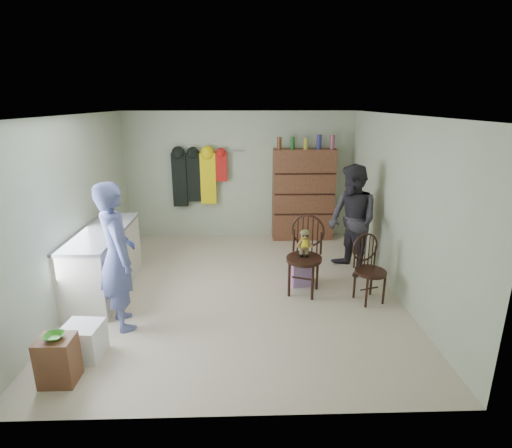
{
  "coord_description": "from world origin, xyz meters",
  "views": [
    {
      "loc": [
        0.08,
        -5.38,
        2.67
      ],
      "look_at": [
        0.25,
        0.2,
        0.95
      ],
      "focal_mm": 28.0,
      "sensor_mm": 36.0,
      "label": 1
    }
  ],
  "objects_px": {
    "chair_far": "(368,266)",
    "counter": "(104,261)",
    "chair_front": "(305,250)",
    "dresser": "(303,194)"
  },
  "relations": [
    {
      "from": "chair_front",
      "to": "dresser",
      "type": "xyz_separation_m",
      "value": [
        0.31,
        2.38,
        0.28
      ]
    },
    {
      "from": "chair_far",
      "to": "counter",
      "type": "bearing_deg",
      "value": 156.32
    },
    {
      "from": "chair_far",
      "to": "dresser",
      "type": "bearing_deg",
      "value": 83.15
    },
    {
      "from": "chair_front",
      "to": "chair_far",
      "type": "height_order",
      "value": "chair_front"
    },
    {
      "from": "chair_front",
      "to": "chair_far",
      "type": "distance_m",
      "value": 0.89
    },
    {
      "from": "counter",
      "to": "chair_far",
      "type": "relative_size",
      "value": 1.97
    },
    {
      "from": "chair_front",
      "to": "dresser",
      "type": "bearing_deg",
      "value": 103.08
    },
    {
      "from": "counter",
      "to": "chair_front",
      "type": "distance_m",
      "value": 2.9
    },
    {
      "from": "counter",
      "to": "dresser",
      "type": "distance_m",
      "value": 3.96
    },
    {
      "from": "chair_front",
      "to": "dresser",
      "type": "distance_m",
      "value": 2.42
    }
  ]
}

